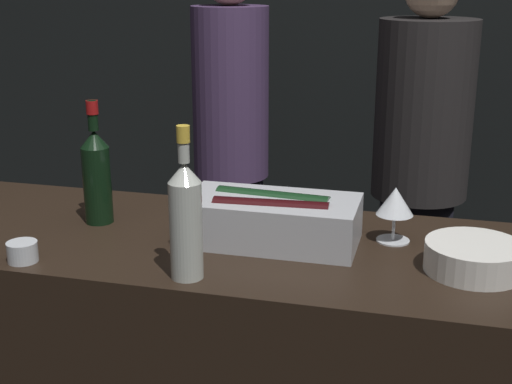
# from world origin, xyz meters

# --- Properties ---
(wall_back_chalkboard) EXTENTS (6.40, 0.06, 2.80)m
(wall_back_chalkboard) POSITION_xyz_m (0.00, 2.32, 1.40)
(wall_back_chalkboard) COLOR black
(wall_back_chalkboard) RESTS_ON ground_plane
(ice_bin_with_bottles) EXTENTS (0.42, 0.21, 0.12)m
(ice_bin_with_bottles) POSITION_xyz_m (0.04, 0.32, 1.07)
(ice_bin_with_bottles) COLOR #B7BABF
(ice_bin_with_bottles) RESTS_ON bar_counter
(bowl_white) EXTENTS (0.22, 0.22, 0.07)m
(bowl_white) POSITION_xyz_m (0.52, 0.26, 1.05)
(bowl_white) COLOR silver
(bowl_white) RESTS_ON bar_counter
(wine_glass) EXTENTS (0.09, 0.09, 0.14)m
(wine_glass) POSITION_xyz_m (0.33, 0.40, 1.11)
(wine_glass) COLOR silver
(wine_glass) RESTS_ON bar_counter
(candle_votive) EXTENTS (0.07, 0.07, 0.05)m
(candle_votive) POSITION_xyz_m (-0.48, 0.06, 1.03)
(candle_votive) COLOR silver
(candle_votive) RESTS_ON bar_counter
(red_wine_bottle_burgundy) EXTENTS (0.07, 0.07, 0.33)m
(red_wine_bottle_burgundy) POSITION_xyz_m (-0.43, 0.35, 1.15)
(red_wine_bottle_burgundy) COLOR black
(red_wine_bottle_burgundy) RESTS_ON bar_counter
(rose_wine_bottle) EXTENTS (0.07, 0.07, 0.34)m
(rose_wine_bottle) POSITION_xyz_m (-0.08, 0.07, 1.15)
(rose_wine_bottle) COLOR #B2B7AD
(rose_wine_bottle) RESTS_ON bar_counter
(person_in_hoodie) EXTENTS (0.33, 0.33, 1.72)m
(person_in_hoodie) POSITION_xyz_m (-0.45, 1.62, 0.97)
(person_in_hoodie) COLOR black
(person_in_hoodie) RESTS_ON ground_plane
(person_blond_tee) EXTENTS (0.39, 0.39, 1.68)m
(person_blond_tee) POSITION_xyz_m (0.36, 1.61, 0.93)
(person_blond_tee) COLOR black
(person_blond_tee) RESTS_ON ground_plane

